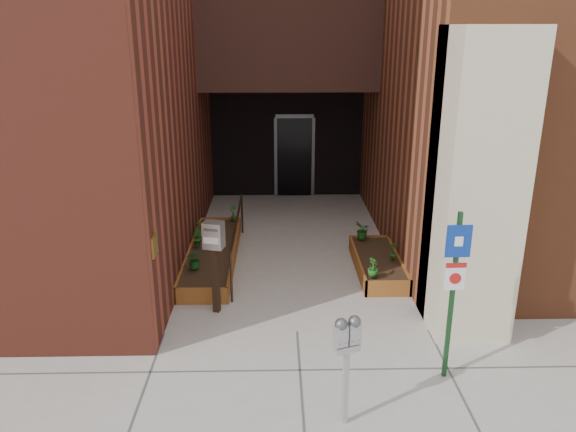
{
  "coord_description": "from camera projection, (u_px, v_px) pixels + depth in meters",
  "views": [
    {
      "loc": [
        -0.3,
        -7.45,
        4.38
      ],
      "look_at": [
        -0.09,
        1.8,
        1.24
      ],
      "focal_mm": 35.0,
      "sensor_mm": 36.0,
      "label": 1
    }
  ],
  "objects": [
    {
      "name": "planter_left",
      "position": [
        213.0,
        255.0,
        10.95
      ],
      "size": [
        0.9,
        3.6,
        0.3
      ],
      "color": "brown",
      "rests_on": "ground"
    },
    {
      "name": "planter_right",
      "position": [
        377.0,
        264.0,
        10.54
      ],
      "size": [
        0.8,
        2.2,
        0.3
      ],
      "color": "brown",
      "rests_on": "ground"
    },
    {
      "name": "parking_meter",
      "position": [
        347.0,
        342.0,
        6.19
      ],
      "size": [
        0.32,
        0.2,
        1.38
      ],
      "color": "#ACACAF",
      "rests_on": "ground"
    },
    {
      "name": "payment_dropbox",
      "position": [
        214.0,
        248.0,
        8.73
      ],
      "size": [
        0.35,
        0.29,
        1.53
      ],
      "color": "black",
      "rests_on": "ground"
    },
    {
      "name": "shrub_left_b",
      "position": [
        197.0,
        238.0,
        10.91
      ],
      "size": [
        0.25,
        0.25,
        0.34
      ],
      "primitive_type": "imported",
      "rotation": [
        0.0,
        0.0,
        2.03
      ],
      "color": "#1F5017",
      "rests_on": "planter_left"
    },
    {
      "name": "sign_post",
      "position": [
        454.0,
        279.0,
        6.94
      ],
      "size": [
        0.31,
        0.08,
        2.28
      ],
      "color": "#14381A",
      "rests_on": "ground"
    },
    {
      "name": "shrub_left_c",
      "position": [
        199.0,
        230.0,
        11.27
      ],
      "size": [
        0.3,
        0.3,
        0.38
      ],
      "primitive_type": "imported",
      "rotation": [
        0.0,
        0.0,
        3.99
      ],
      "color": "#2A5A19",
      "rests_on": "planter_left"
    },
    {
      "name": "ground",
      "position": [
        297.0,
        332.0,
        8.47
      ],
      "size": [
        80.0,
        80.0,
        0.0
      ],
      "primitive_type": "plane",
      "color": "#9E9991",
      "rests_on": "ground"
    },
    {
      "name": "handrail",
      "position": [
        237.0,
        226.0,
        10.71
      ],
      "size": [
        0.04,
        3.34,
        0.9
      ],
      "color": "black",
      "rests_on": "ground"
    },
    {
      "name": "shrub_right_c",
      "position": [
        363.0,
        230.0,
        11.28
      ],
      "size": [
        0.33,
        0.33,
        0.36
      ],
      "primitive_type": "imported",
      "rotation": [
        0.0,
        0.0,
        4.7
      ],
      "color": "#175117",
      "rests_on": "planter_right"
    },
    {
      "name": "shrub_right_a",
      "position": [
        373.0,
        267.0,
        9.58
      ],
      "size": [
        0.25,
        0.25,
        0.34
      ],
      "primitive_type": "imported",
      "rotation": [
        0.0,
        0.0,
        1.09
      ],
      "color": "#21601B",
      "rests_on": "planter_right"
    },
    {
      "name": "shrub_left_a",
      "position": [
        195.0,
        259.0,
        9.92
      ],
      "size": [
        0.34,
        0.34,
        0.34
      ],
      "primitive_type": "imported",
      "rotation": [
        0.0,
        0.0,
        0.11
      ],
      "color": "#16501A",
      "rests_on": "planter_left"
    },
    {
      "name": "shrub_right_b",
      "position": [
        393.0,
        250.0,
        10.29
      ],
      "size": [
        0.24,
        0.24,
        0.35
      ],
      "primitive_type": "imported",
      "rotation": [
        0.0,
        0.0,
        2.75
      ],
      "color": "#1E5E1A",
      "rests_on": "planter_right"
    },
    {
      "name": "shrub_left_d",
      "position": [
        233.0,
        213.0,
        12.36
      ],
      "size": [
        0.26,
        0.26,
        0.35
      ],
      "primitive_type": "imported",
      "rotation": [
        0.0,
        0.0,
        5.34
      ],
      "color": "#21601B",
      "rests_on": "planter_left"
    }
  ]
}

